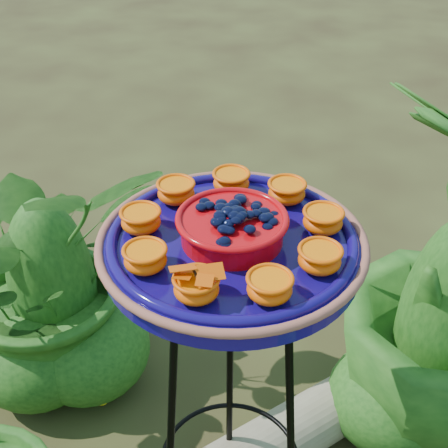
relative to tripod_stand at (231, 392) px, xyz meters
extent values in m
torus|color=black|center=(0.00, 0.00, 0.37)|extent=(0.34, 0.34, 0.02)
cylinder|color=black|center=(-0.04, 0.15, -0.11)|extent=(0.04, 0.10, 0.96)
cylinder|color=#10075B|center=(0.00, 0.00, 0.41)|extent=(0.59, 0.59, 0.04)
torus|color=#955843|center=(0.00, 0.00, 0.43)|extent=(0.51, 0.51, 0.02)
torus|color=#10075B|center=(0.00, 0.00, 0.43)|extent=(0.47, 0.47, 0.02)
cylinder|color=#B6060C|center=(0.00, 0.00, 0.45)|extent=(0.23, 0.23, 0.05)
torus|color=#B6060C|center=(0.00, 0.00, 0.48)|extent=(0.21, 0.21, 0.01)
ellipsoid|color=black|center=(0.00, 0.00, 0.48)|extent=(0.17, 0.17, 0.03)
ellipsoid|color=#F84202|center=(0.16, 0.07, 0.45)|extent=(0.08, 0.08, 0.04)
cylinder|color=orange|center=(0.16, 0.07, 0.47)|extent=(0.07, 0.07, 0.01)
ellipsoid|color=#F84202|center=(0.08, 0.16, 0.45)|extent=(0.08, 0.08, 0.04)
cylinder|color=orange|center=(0.08, 0.16, 0.47)|extent=(0.07, 0.07, 0.01)
ellipsoid|color=#F84202|center=(-0.04, 0.17, 0.45)|extent=(0.08, 0.08, 0.04)
cylinder|color=orange|center=(-0.04, 0.17, 0.47)|extent=(0.07, 0.07, 0.01)
ellipsoid|color=#F84202|center=(-0.14, 0.11, 0.45)|extent=(0.08, 0.08, 0.04)
cylinder|color=orange|center=(-0.14, 0.11, 0.47)|extent=(0.07, 0.07, 0.01)
ellipsoid|color=#F84202|center=(-0.18, -0.01, 0.45)|extent=(0.08, 0.08, 0.04)
cylinder|color=orange|center=(-0.18, -0.01, 0.47)|extent=(0.07, 0.07, 0.01)
ellipsoid|color=#F84202|center=(-0.13, -0.12, 0.45)|extent=(0.08, 0.08, 0.04)
cylinder|color=orange|center=(-0.13, -0.12, 0.47)|extent=(0.07, 0.07, 0.01)
ellipsoid|color=#F84202|center=(-0.02, -0.17, 0.45)|extent=(0.08, 0.08, 0.04)
cylinder|color=orange|center=(-0.02, -0.17, 0.47)|extent=(0.07, 0.07, 0.01)
ellipsoid|color=#F84202|center=(0.10, -0.15, 0.45)|extent=(0.08, 0.08, 0.04)
cylinder|color=orange|center=(0.10, -0.15, 0.47)|extent=(0.07, 0.07, 0.01)
ellipsoid|color=#F84202|center=(0.17, -0.05, 0.45)|extent=(0.08, 0.08, 0.04)
cylinder|color=orange|center=(0.17, -0.05, 0.47)|extent=(0.07, 0.07, 0.01)
cylinder|color=black|center=(-0.02, -0.17, 0.48)|extent=(0.02, 0.03, 0.00)
cube|color=#E85C04|center=(-0.05, -0.17, 0.48)|extent=(0.05, 0.05, 0.01)
cube|color=#E85C04|center=(0.00, -0.17, 0.48)|extent=(0.05, 0.05, 0.01)
cylinder|color=gray|center=(0.13, 0.30, -0.50)|extent=(0.51, 0.52, 0.18)
imported|color=#164312|center=(-0.72, 0.50, -0.16)|extent=(1.03, 1.02, 0.86)
camera|label=1|loc=(0.20, -0.93, 1.12)|focal=50.00mm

